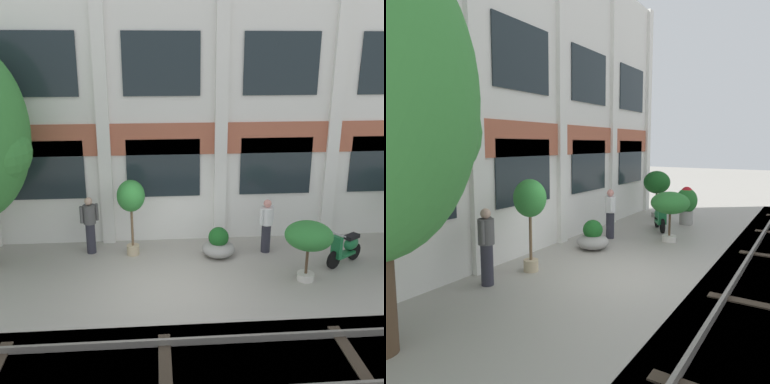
{
  "view_description": "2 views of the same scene",
  "coord_description": "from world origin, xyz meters",
  "views": [
    {
      "loc": [
        -0.18,
        -9.88,
        5.5
      ],
      "look_at": [
        0.68,
        0.9,
        2.08
      ],
      "focal_mm": 42.0,
      "sensor_mm": 36.0,
      "label": 1
    },
    {
      "loc": [
        -7.49,
        -3.72,
        2.97
      ],
      "look_at": [
        0.87,
        1.6,
        1.7
      ],
      "focal_mm": 35.0,
      "sensor_mm": 36.0,
      "label": 2
    }
  ],
  "objects": [
    {
      "name": "apartment_facade",
      "position": [
        -0.0,
        2.97,
        4.29
      ],
      "size": [
        16.92,
        0.64,
        8.63
      ],
      "color": "silver",
      "rests_on": "ground"
    },
    {
      "name": "potted_plant_wide_bowl",
      "position": [
        1.47,
        1.49,
        0.33
      ],
      "size": [
        0.91,
        0.91,
        0.84
      ],
      "color": "gray",
      "rests_on": "ground"
    },
    {
      "name": "ground_plane",
      "position": [
        0.0,
        0.0,
        0.0
      ],
      "size": [
        80.0,
        80.0,
        0.0
      ],
      "primitive_type": "plane",
      "color": "#9E998E"
    },
    {
      "name": "potted_plant_tall_urn",
      "position": [
        -0.91,
        1.78,
        1.63
      ],
      "size": [
        0.76,
        0.76,
        2.17
      ],
      "color": "tan",
      "rests_on": "ground"
    },
    {
      "name": "potted_plant_low_pan",
      "position": [
        3.46,
        -0.06,
        1.16
      ],
      "size": [
        1.17,
        1.17,
        1.54
      ],
      "color": "beige",
      "rests_on": "ground"
    },
    {
      "name": "rail_tracks",
      "position": [
        0.0,
        -3.15,
        -0.13
      ],
      "size": [
        24.56,
        2.8,
        0.43
      ],
      "color": "#4C473F",
      "rests_on": "ground"
    },
    {
      "name": "resident_by_doorway",
      "position": [
        2.85,
        1.66,
        0.83
      ],
      "size": [
        0.45,
        0.34,
        1.56
      ],
      "rotation": [
        0.0,
        0.0,
        -0.97
      ],
      "color": "#282833",
      "rests_on": "ground"
    },
    {
      "name": "scooter_near_curb",
      "position": [
        4.83,
        0.77,
        0.44
      ],
      "size": [
        1.22,
        0.83,
        0.98
      ],
      "rotation": [
        0.0,
        0.0,
        3.7
      ],
      "color": "black",
      "rests_on": "ground"
    },
    {
      "name": "resident_watching_tracks",
      "position": [
        -2.09,
        1.99,
        0.88
      ],
      "size": [
        0.48,
        0.34,
        1.65
      ],
      "rotation": [
        0.0,
        0.0,
        -1.11
      ],
      "color": "#282833",
      "rests_on": "ground"
    }
  ]
}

